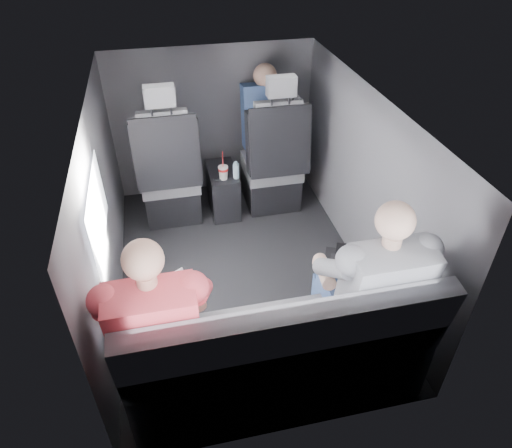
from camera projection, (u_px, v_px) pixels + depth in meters
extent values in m
plane|color=black|center=(242.00, 272.00, 3.51)|extent=(2.60, 2.60, 0.00)
plane|color=#B2B2AD|center=(238.00, 104.00, 2.71)|extent=(2.60, 2.60, 0.00)
cube|color=#56565B|center=(104.00, 215.00, 2.95)|extent=(0.02, 2.60, 1.35)
cube|color=#56565B|center=(364.00, 184.00, 3.27)|extent=(0.02, 2.60, 1.35)
cube|color=#56565B|center=(213.00, 122.00, 4.13)|extent=(1.80, 0.02, 1.35)
cube|color=#56565B|center=(294.00, 351.00, 2.09)|extent=(1.80, 0.02, 1.35)
cube|color=white|center=(98.00, 212.00, 2.59)|extent=(0.02, 0.75, 0.42)
cube|color=black|center=(279.00, 134.00, 3.64)|extent=(0.35, 0.11, 0.59)
cube|color=black|center=(173.00, 198.00, 4.07)|extent=(0.46, 0.48, 0.30)
cube|color=#5D5E62|center=(170.00, 177.00, 3.91)|extent=(0.48, 0.46, 0.14)
cube|color=#5D5E62|center=(166.00, 149.00, 3.54)|extent=(0.38, 0.18, 0.61)
cube|color=black|center=(138.00, 155.00, 3.52)|extent=(0.08, 0.21, 0.53)
cube|color=black|center=(195.00, 150.00, 3.59)|extent=(0.08, 0.21, 0.53)
cube|color=black|center=(167.00, 154.00, 3.49)|extent=(0.50, 0.11, 0.58)
cube|color=#5D5E62|center=(159.00, 96.00, 3.24)|extent=(0.22, 0.10, 0.15)
cube|color=black|center=(270.00, 187.00, 4.22)|extent=(0.46, 0.48, 0.30)
cube|color=#5D5E62|center=(271.00, 166.00, 4.07)|extent=(0.48, 0.46, 0.14)
cube|color=#5D5E62|center=(278.00, 138.00, 3.69)|extent=(0.38, 0.18, 0.61)
cube|color=black|center=(252.00, 144.00, 3.67)|extent=(0.08, 0.21, 0.53)
cube|color=black|center=(304.00, 139.00, 3.75)|extent=(0.08, 0.21, 0.53)
cube|color=black|center=(280.00, 142.00, 3.65)|extent=(0.50, 0.11, 0.58)
cube|color=#5D5E62|center=(281.00, 86.00, 3.40)|extent=(0.22, 0.10, 0.15)
cube|color=black|center=(223.00, 190.00, 4.08)|extent=(0.24, 0.48, 0.40)
cylinder|color=black|center=(218.00, 178.00, 3.86)|extent=(0.09, 0.09, 0.01)
cylinder|color=black|center=(231.00, 176.00, 3.88)|extent=(0.09, 0.09, 0.01)
cube|color=#5D5E62|center=(276.00, 362.00, 2.58)|extent=(1.60, 0.50, 0.45)
cube|color=#5D5E62|center=(291.00, 341.00, 2.13)|extent=(1.60, 0.17, 0.47)
cylinder|color=red|center=(223.00, 169.00, 3.80)|extent=(0.08, 0.08, 0.02)
cylinder|color=white|center=(223.00, 167.00, 3.79)|extent=(0.08, 0.08, 0.01)
cylinder|color=red|center=(223.00, 159.00, 3.74)|extent=(0.01, 0.01, 0.14)
cylinder|color=#B2CFF2|center=(236.00, 171.00, 3.83)|extent=(0.05, 0.05, 0.13)
cylinder|color=#B2CFF2|center=(236.00, 163.00, 3.78)|extent=(0.03, 0.03, 0.02)
cube|color=white|center=(162.00, 299.00, 2.47)|extent=(0.41, 0.38, 0.02)
cube|color=silver|center=(162.00, 299.00, 2.45)|extent=(0.30, 0.26, 0.00)
cube|color=white|center=(161.00, 288.00, 2.52)|extent=(0.11, 0.10, 0.00)
cube|color=white|center=(161.00, 303.00, 2.28)|extent=(0.32, 0.23, 0.23)
cube|color=white|center=(161.00, 302.00, 2.29)|extent=(0.28, 0.20, 0.20)
cube|color=black|center=(351.00, 263.00, 2.71)|extent=(0.37, 0.33, 0.02)
cube|color=black|center=(352.00, 263.00, 2.69)|extent=(0.28, 0.22, 0.00)
cube|color=black|center=(347.00, 254.00, 2.76)|extent=(0.11, 0.08, 0.00)
cube|color=black|center=(363.00, 263.00, 2.54)|extent=(0.31, 0.19, 0.21)
cube|color=white|center=(362.00, 263.00, 2.54)|extent=(0.27, 0.16, 0.18)
cube|color=#333438|center=(139.00, 333.00, 2.38)|extent=(0.15, 0.44, 0.13)
cube|color=#333438|center=(181.00, 326.00, 2.41)|extent=(0.15, 0.44, 0.13)
cube|color=#333438|center=(146.00, 336.00, 2.73)|extent=(0.13, 0.13, 0.45)
cube|color=#333438|center=(182.00, 330.00, 2.77)|extent=(0.13, 0.13, 0.45)
cube|color=#CF4451|center=(155.00, 328.00, 2.09)|extent=(0.40, 0.27, 0.54)
sphere|color=tan|center=(143.00, 260.00, 1.89)|extent=(0.18, 0.18, 0.18)
cylinder|color=tan|center=(116.00, 304.00, 2.33)|extent=(0.11, 0.28, 0.12)
cylinder|color=tan|center=(194.00, 292.00, 2.40)|extent=(0.11, 0.28, 0.12)
cube|color=#314B6E|center=(342.00, 299.00, 2.57)|extent=(0.15, 0.45, 0.13)
cube|color=#314B6E|center=(379.00, 293.00, 2.61)|extent=(0.15, 0.45, 0.13)
cube|color=#314B6E|center=(324.00, 305.00, 2.93)|extent=(0.13, 0.13, 0.45)
cube|color=#314B6E|center=(356.00, 299.00, 2.97)|extent=(0.13, 0.13, 0.45)
cube|color=slate|center=(383.00, 288.00, 2.28)|extent=(0.41, 0.28, 0.56)
sphere|color=tan|center=(395.00, 221.00, 2.07)|extent=(0.18, 0.18, 0.18)
cylinder|color=tan|center=(324.00, 271.00, 2.52)|extent=(0.12, 0.28, 0.12)
cylinder|color=tan|center=(393.00, 261.00, 2.59)|extent=(0.12, 0.28, 0.12)
cube|color=#314B6E|center=(265.00, 116.00, 3.97)|extent=(0.40, 0.25, 0.57)
sphere|color=tan|center=(265.00, 75.00, 3.78)|extent=(0.20, 0.20, 0.20)
cube|color=#314B6E|center=(263.00, 143.00, 4.19)|extent=(0.34, 0.40, 0.12)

